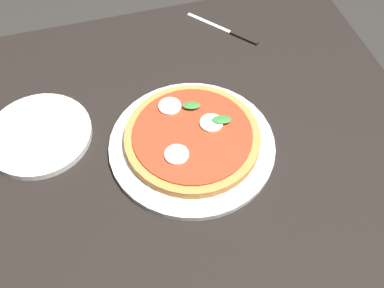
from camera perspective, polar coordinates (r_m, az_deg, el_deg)
The scene contains 5 objects.
dining_table at distance 0.94m, azimuth -5.96°, elevation -7.76°, with size 1.14×0.94×0.72m.
serving_tray at distance 0.88m, azimuth 0.00°, elevation -0.16°, with size 0.31×0.31×0.01m, color silver.
pizza at distance 0.87m, azimuth 0.04°, elevation 0.89°, with size 0.26×0.26×0.03m.
plate_white at distance 0.94m, azimuth -18.27°, elevation 1.11°, with size 0.20×0.20×0.01m, color white.
knife at distance 1.11m, azimuth 4.83°, elevation 13.53°, with size 0.13×0.15×0.01m.
Camera 1 is at (-0.03, -0.46, 1.43)m, focal length 43.42 mm.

